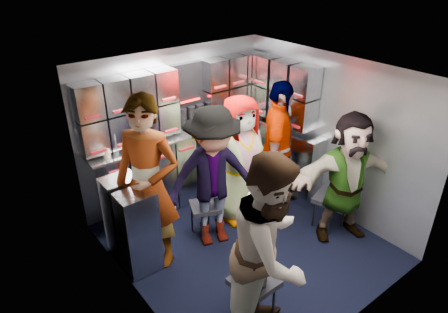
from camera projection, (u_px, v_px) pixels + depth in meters
floor at (245, 242)px, 4.89m from camera, size 3.00×3.00×0.00m
wall_back at (176, 125)px, 5.45m from camera, size 2.80×0.04×2.10m
wall_left at (131, 213)px, 3.64m from camera, size 0.04×3.00×2.10m
wall_right at (329, 135)px, 5.16m from camera, size 0.04×3.00×2.10m
ceiling at (250, 74)px, 3.92m from camera, size 2.80×3.00×0.02m
cart_bank_back at (186, 167)px, 5.56m from camera, size 2.68×0.38×0.99m
cart_bank_left at (131, 224)px, 4.40m from camera, size 0.38×0.76×0.99m
counter at (184, 133)px, 5.32m from camera, size 2.68×0.42×0.03m
locker_bank_back at (180, 98)px, 5.14m from camera, size 2.68×0.28×0.82m
locker_bank_right at (284, 91)px, 5.37m from camera, size 0.28×1.00×0.82m
right_cabinet at (285, 159)px, 5.76m from camera, size 0.28×1.20×1.00m
coffee_niche at (189, 95)px, 5.29m from camera, size 0.46×0.16×0.84m
red_latch_strip at (193, 147)px, 5.24m from camera, size 2.60×0.02×0.03m
jump_seat_near_left at (254, 284)px, 3.72m from camera, size 0.41×0.39×0.47m
jump_seat_mid_left at (205, 208)px, 4.90m from camera, size 0.45×0.44×0.41m
jump_seat_center at (230, 185)px, 5.33m from camera, size 0.48×0.46×0.44m
jump_seat_mid_right at (266, 178)px, 5.52m from camera, size 0.38×0.36×0.43m
jump_seat_near_right at (331, 200)px, 4.99m from camera, size 0.49×0.47×0.46m
attendant_standing at (148, 185)px, 4.19m from camera, size 0.80×0.86×1.97m
attendant_arc_a at (271, 252)px, 3.36m from camera, size 1.12×1.03×1.85m
attendant_arc_b at (213, 179)px, 4.54m from camera, size 1.27×0.97×1.74m
attendant_arc_c at (239, 160)px, 4.99m from camera, size 0.89×0.65×1.69m
attendant_arc_d at (277, 149)px, 5.16m from camera, size 1.09×1.01×1.80m
attendant_arc_e at (347, 178)px, 4.67m from camera, size 1.57×1.09×1.63m
bottle_left at (115, 143)px, 4.68m from camera, size 0.06×0.06×0.28m
bottle_mid at (147, 136)px, 4.92m from camera, size 0.06×0.06×0.23m
bottle_right at (211, 116)px, 5.44m from camera, size 0.07×0.07×0.27m
cup_left at (107, 153)px, 4.64m from camera, size 0.08×0.08×0.11m
cup_right at (253, 110)px, 5.89m from camera, size 0.07×0.07×0.10m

